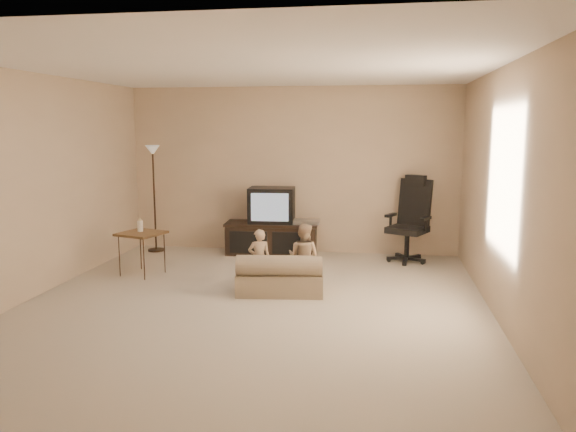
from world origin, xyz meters
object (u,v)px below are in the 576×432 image
Objects in this scene: side_table at (141,234)px; floor_lamp at (153,174)px; office_chair at (410,231)px; tv_stand at (272,226)px; child_sofa at (280,277)px; toddler_left at (259,259)px; toddler_right at (304,257)px.

side_table is 0.46× the size of floor_lamp.
office_chair is 3.90m from floor_lamp.
side_table is (-1.44, -1.45, 0.12)m from tv_stand.
office_chair is at bearing 44.22° from child_sofa.
office_chair reaches higher than toddler_left.
toddler_left is (-1.81, -1.74, -0.08)m from office_chair.
floor_lamp is at bearing -153.87° from office_chair.
toddler_left is at bearing -109.44° from office_chair.
side_table is 1.55m from floor_lamp.
tv_stand reaches higher than side_table.
tv_stand is at bearing -52.48° from toddler_right.
toddler_right reaches higher than toddler_left.
side_table is at bearing -30.59° from toddler_left.
side_table reaches higher than child_sofa.
office_chair is 2.12m from toddler_right.
tv_stand is 1.38× the size of child_sofa.
floor_lamp is at bearing 105.36° from side_table.
office_chair is 2.52m from toddler_left.
child_sofa is (1.92, -0.57, -0.35)m from side_table.
toddler_right is at bearing -9.35° from side_table.
toddler_left is 0.91× the size of toddler_right.
toddler_left is (-0.27, 0.14, 0.17)m from child_sofa.
side_table is 1.04× the size of toddler_left.
office_chair reaches higher than toddler_right.
floor_lamp is 1.57× the size of child_sofa.
toddler_left is at bearing 146.17° from child_sofa.
tv_stand is 0.88× the size of floor_lamp.
floor_lamp is at bearing 133.54° from child_sofa.
toddler_left is at bearing -87.51° from tv_stand.
side_table is at bearing 157.10° from child_sofa.
tv_stand reaches higher than toddler_left.
side_table is at bearing -132.47° from office_chair.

